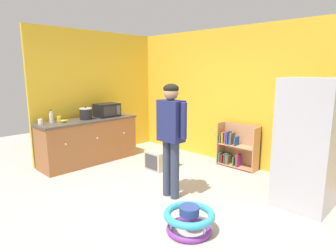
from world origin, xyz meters
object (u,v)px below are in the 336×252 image
Objects in this scene: baby_walker at (189,219)px; green_cup at (117,112)px; kitchen_counter at (89,141)px; refrigerator at (308,144)px; microwave at (107,110)px; standing_person at (171,130)px; crock_pot at (86,114)px; white_cup at (40,122)px; bookshelf at (236,148)px; yellow_cup at (59,119)px; banana_bunch at (65,121)px; pet_carrier at (161,159)px; clear_bottle at (51,117)px.

baby_walker is 3.70m from green_cup.
refrigerator reaches higher than kitchen_counter.
microwave is (-3.88, -0.58, 0.15)m from refrigerator.
baby_walker is (0.82, -0.55, -0.87)m from standing_person.
microwave is at bearing 89.52° from crock_pot.
baby_walker is at bearing -18.30° from microwave.
white_cup is (-0.14, -0.85, -0.07)m from crock_pot.
bookshelf is 3.28× the size of crock_pot.
yellow_cup is at bearing -159.38° from refrigerator.
white_cup reaches higher than banana_bunch.
refrigerator is at bearing 8.52° from microwave.
microwave is at bearing -67.80° from green_cup.
refrigerator reaches higher than bookshelf.
refrigerator is 6.86× the size of crock_pot.
bookshelf is 8.95× the size of yellow_cup.
pet_carrier is 2.13× the size of crock_pot.
pet_carrier is 2.35m from white_cup.
kitchen_counter is 12.68× the size of banana_bunch.
clear_bottle is at bearing -134.19° from bookshelf.
clear_bottle is at bearing -102.21° from kitchen_counter.
microwave is (-2.35, 0.49, 0.02)m from standing_person.
white_cup is at bearing -99.23° from crock_pot.
white_cup is at bearing -154.33° from refrigerator.
microwave reaches higher than crock_pot.
kitchen_counter is 0.57m from crock_pot.
clear_bottle reaches higher than yellow_cup.
kitchen_counter is 4.04m from refrigerator.
banana_bunch is (-0.02, -0.94, -0.11)m from microwave.
white_cup is (0.07, -0.39, 0.00)m from yellow_cup.
microwave is 0.99m from yellow_cup.
kitchen_counter is 0.68m from banana_bunch.
refrigerator is 4.37m from yellow_cup.
green_cup is (-0.16, 0.84, 0.50)m from kitchen_counter.
yellow_cup is (-3.38, 0.09, 0.79)m from baby_walker.
green_cup is (-0.15, 0.38, -0.09)m from microwave.
standing_person is (-1.53, -1.07, 0.13)m from refrigerator.
baby_walker is (0.85, -2.44, -0.21)m from bookshelf.
standing_person is (2.35, -0.03, 0.57)m from kitchen_counter.
standing_person is 2.65m from green_cup.
banana_bunch is 0.25m from clear_bottle.
bookshelf is 1.77× the size of microwave.
white_cup reaches higher than kitchen_counter.
kitchen_counter is 21.14× the size of yellow_cup.
clear_bottle is (-3.31, -0.10, 0.84)m from baby_walker.
baby_walker is at bearing -23.25° from green_cup.
pet_carrier is at bearing 13.58° from microwave.
bookshelf is 2.59m from baby_walker.
bookshelf is (-1.56, 0.81, -0.52)m from refrigerator.
pet_carrier is at bearing 30.63° from kitchen_counter.
yellow_cup is at bearing -114.45° from crock_pot.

